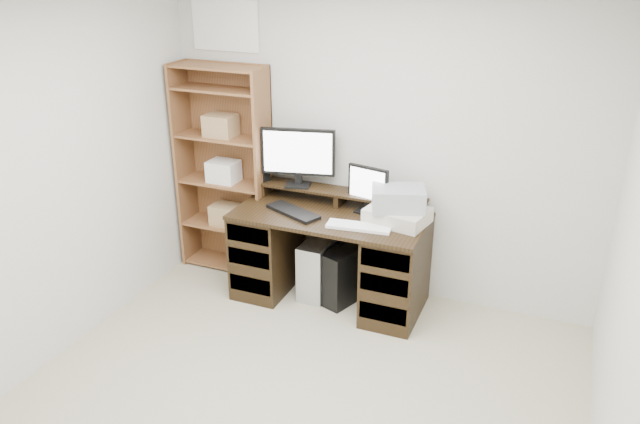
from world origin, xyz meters
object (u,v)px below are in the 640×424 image
Objects in this scene: monitor_small at (368,188)px; bookshelf at (225,168)px; monitor_wide at (298,154)px; desk at (330,255)px; tower_black at (347,274)px; tower_silver at (320,266)px; printer at (397,215)px.

monitor_small is 1.31m from bookshelf.
monitor_wide is at bearing -1.42° from bookshelf.
bookshelf reaches higher than monitor_wide.
desk is 0.83× the size of bookshelf.
bookshelf reaches higher than tower_black.
bookshelf is (-0.94, 0.15, 0.68)m from tower_silver.
printer is 0.25× the size of bookshelf.
desk is at bearing -41.64° from monitor_wide.
monitor_small reaches higher than tower_black.
bookshelf is (-1.05, 0.21, 0.53)m from desk.
bookshelf reaches higher than printer.
tower_silver is at bearing -8.81° from bookshelf.
monitor_wide is 0.95m from printer.
tower_black is (-0.39, -0.01, -0.58)m from printer.
monitor_small is at bearing -2.92° from bookshelf.
desk is 2.55× the size of monitor_wide.
monitor_small is at bearing 61.54° from tower_black.
bookshelf is (-1.30, 0.07, -0.03)m from monitor_small.
tower_silver is 0.96× the size of tower_black.
monitor_small reaches higher than tower_silver.
monitor_small is at bearing -17.62° from monitor_wide.
tower_silver is (0.24, -0.13, -0.89)m from monitor_wide.
tower_silver is at bearing -155.69° from monitor_small.
desk is 3.13× the size of tower_silver.
monitor_wide is 1.04m from tower_black.
desk is 0.20m from tower_silver.
printer reaches higher than tower_silver.
bookshelf reaches higher than tower_silver.
monitor_small is 0.74m from tower_black.
printer is at bearing 4.84° from desk.
monitor_small reaches higher than desk.
tower_black is at bearing -169.04° from printer.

